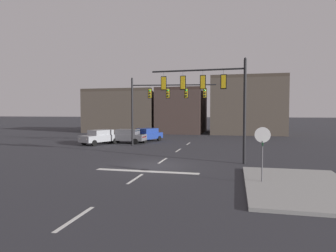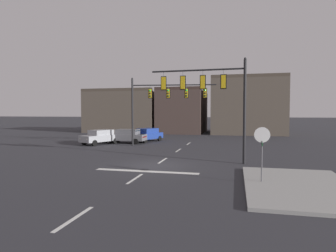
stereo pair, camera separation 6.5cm
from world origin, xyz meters
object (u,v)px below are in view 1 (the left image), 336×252
(car_lot_middle, at_px, (100,137))
(car_lot_farside, at_px, (147,135))
(stop_sign, at_px, (262,141))
(signal_mast_far_side, at_px, (161,99))
(car_lot_nearside, at_px, (127,136))
(signal_mast_near_side, at_px, (212,91))

(car_lot_middle, height_order, car_lot_farside, same)
(stop_sign, bearing_deg, signal_mast_far_side, 121.35)
(stop_sign, xyz_separation_m, car_lot_middle, (-15.95, 14.80, -1.29))
(car_lot_farside, bearing_deg, car_lot_nearside, -125.99)
(stop_sign, height_order, car_lot_nearside, stop_sign)
(signal_mast_far_side, height_order, car_lot_farside, signal_mast_far_side)
(car_lot_nearside, bearing_deg, signal_mast_near_side, -45.46)
(car_lot_middle, xyz_separation_m, car_lot_farside, (4.17, 4.08, 0.00))
(car_lot_nearside, height_order, car_lot_farside, same)
(signal_mast_far_side, height_order, stop_sign, signal_mast_far_side)
(car_lot_nearside, xyz_separation_m, car_lot_middle, (-2.47, -1.74, 0.00))
(car_lot_nearside, height_order, car_lot_middle, same)
(stop_sign, xyz_separation_m, car_lot_nearside, (-13.48, 16.54, -1.29))
(signal_mast_near_side, xyz_separation_m, car_lot_middle, (-13.01, 8.97, -4.18))
(signal_mast_near_side, xyz_separation_m, car_lot_farside, (-8.85, 13.05, -4.18))
(signal_mast_far_side, relative_size, car_lot_nearside, 1.96)
(car_lot_nearside, relative_size, car_lot_farside, 0.95)
(signal_mast_far_side, xyz_separation_m, car_lot_middle, (-6.99, 0.08, -4.14))
(signal_mast_near_side, bearing_deg, stop_sign, -63.26)
(car_lot_nearside, bearing_deg, signal_mast_far_side, -22.02)
(stop_sign, bearing_deg, car_lot_middle, 137.14)
(signal_mast_near_side, distance_m, car_lot_nearside, 15.60)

